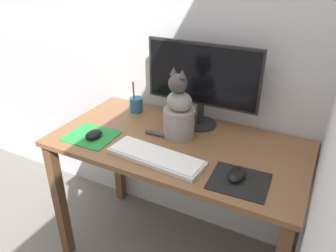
{
  "coord_description": "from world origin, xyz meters",
  "views": [
    {
      "loc": [
        0.57,
        -1.19,
        1.51
      ],
      "look_at": [
        -0.02,
        -0.06,
        0.84
      ],
      "focal_mm": 35.0,
      "sensor_mm": 36.0,
      "label": 1
    }
  ],
  "objects": [
    {
      "name": "wall_back",
      "position": [
        0.0,
        0.33,
        1.25
      ],
      "size": [
        7.0,
        0.04,
        2.5
      ],
      "color": "silver",
      "rests_on": "ground_plane"
    },
    {
      "name": "desk",
      "position": [
        0.0,
        0.0,
        0.62
      ],
      "size": [
        1.19,
        0.61,
        0.74
      ],
      "color": "brown",
      "rests_on": "ground_plane"
    },
    {
      "name": "mousepad_right",
      "position": [
        0.34,
        -0.16,
        0.74
      ],
      "size": [
        0.23,
        0.21,
        0.0
      ],
      "rotation": [
        0.0,
        0.0,
        0.05
      ],
      "color": "black",
      "rests_on": "desk"
    },
    {
      "name": "pen_cup",
      "position": [
        -0.35,
        0.2,
        0.78
      ],
      "size": [
        0.07,
        0.07,
        0.17
      ],
      "color": "#286089",
      "rests_on": "desk"
    },
    {
      "name": "mousepad_left",
      "position": [
        -0.39,
        -0.14,
        0.74
      ],
      "size": [
        0.23,
        0.21,
        0.0
      ],
      "rotation": [
        0.0,
        0.0,
        0.02
      ],
      "color": "#238438",
      "rests_on": "desk"
    },
    {
      "name": "computer_mouse_right",
      "position": [
        0.33,
        -0.15,
        0.76
      ],
      "size": [
        0.06,
        0.11,
        0.03
      ],
      "color": "black",
      "rests_on": "mousepad_right"
    },
    {
      "name": "monitor",
      "position": [
        0.03,
        0.21,
        0.98
      ],
      "size": [
        0.57,
        0.17,
        0.42
      ],
      "color": "black",
      "rests_on": "desk"
    },
    {
      "name": "keyboard",
      "position": [
        -0.02,
        -0.17,
        0.75
      ],
      "size": [
        0.43,
        0.17,
        0.02
      ],
      "rotation": [
        0.0,
        0.0,
        -0.08
      ],
      "color": "silver",
      "rests_on": "desk"
    },
    {
      "name": "cat",
      "position": [
        -0.02,
        0.06,
        0.86
      ],
      "size": [
        0.25,
        0.19,
        0.34
      ],
      "rotation": [
        0.0,
        0.0,
        -0.31
      ],
      "color": "gray",
      "rests_on": "desk"
    },
    {
      "name": "computer_mouse_left",
      "position": [
        -0.37,
        -0.15,
        0.76
      ],
      "size": [
        0.07,
        0.1,
        0.03
      ],
      "color": "black",
      "rests_on": "mousepad_left"
    }
  ]
}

